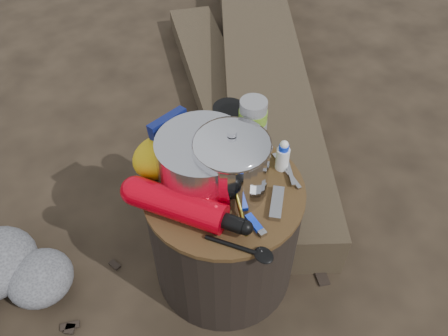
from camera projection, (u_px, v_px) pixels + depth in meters
ground at (224, 268)px, 1.51m from camera, size 60.00×60.00×0.00m
stump at (224, 233)px, 1.36m from camera, size 0.43×0.43×0.40m
log_main at (262, 70)px, 2.13m from camera, size 1.51×1.86×0.17m
log_small at (214, 77)px, 2.16m from camera, size 0.69×1.17×0.10m
foil_windscreen at (203, 162)px, 1.18m from camera, size 0.24×0.24×0.15m
camping_pot at (231, 163)px, 1.15m from camera, size 0.19×0.19×0.19m
fuel_bottle at (178, 205)px, 1.13m from camera, size 0.22×0.32×0.08m
thermos at (252, 130)px, 1.24m from camera, size 0.08×0.08×0.19m
travel_mug at (229, 126)px, 1.30m from camera, size 0.08×0.08×0.13m
stuff_sack at (161, 157)px, 1.23m from camera, size 0.16×0.13×0.11m
food_pouch at (171, 139)px, 1.24m from camera, size 0.12×0.04×0.15m
lighter at (254, 223)px, 1.13m from camera, size 0.03×0.07×0.01m
multitool at (277, 203)px, 1.17m from camera, size 0.10×0.09×0.01m
pot_grabber at (286, 170)px, 1.26m from camera, size 0.09×0.15×0.01m
spork at (233, 245)px, 1.09m from camera, size 0.11×0.16×0.01m
squeeze_bottle at (283, 156)px, 1.24m from camera, size 0.04×0.04×0.09m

